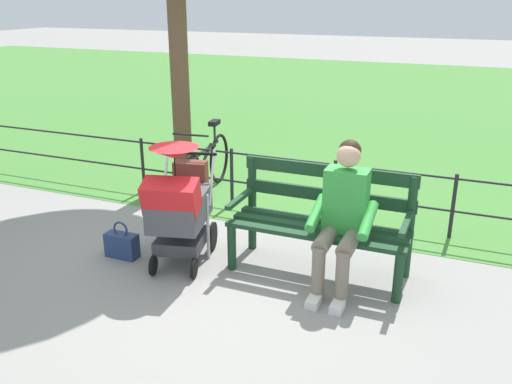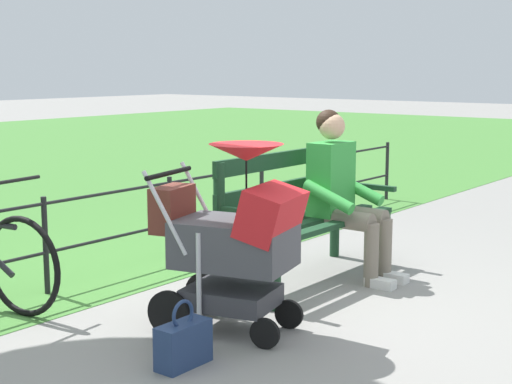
{
  "view_description": "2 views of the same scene",
  "coord_description": "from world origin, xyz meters",
  "px_view_note": "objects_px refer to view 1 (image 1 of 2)",
  "views": [
    {
      "loc": [
        -2.01,
        4.29,
        2.4
      ],
      "look_at": [
        -0.32,
        0.21,
        0.8
      ],
      "focal_mm": 38.29,
      "sensor_mm": 36.0,
      "label": 1
    },
    {
      "loc": [
        3.89,
        3.11,
        1.59
      ],
      "look_at": [
        -0.18,
        -0.05,
        0.75
      ],
      "focal_mm": 54.01,
      "sensor_mm": 36.0,
      "label": 2
    }
  ],
  "objects_px": {
    "park_bench": "(322,216)",
    "stroller": "(179,204)",
    "person_on_bench": "(342,213)",
    "handbag": "(122,245)",
    "bicycle": "(206,167)"
  },
  "relations": [
    {
      "from": "stroller",
      "to": "bicycle",
      "type": "xyz_separation_m",
      "value": [
        0.66,
        -1.78,
        -0.23
      ]
    },
    {
      "from": "person_on_bench",
      "to": "handbag",
      "type": "distance_m",
      "value": 2.16
    },
    {
      "from": "park_bench",
      "to": "person_on_bench",
      "type": "relative_size",
      "value": 1.26
    },
    {
      "from": "person_on_bench",
      "to": "stroller",
      "type": "distance_m",
      "value": 1.49
    },
    {
      "from": "person_on_bench",
      "to": "bicycle",
      "type": "relative_size",
      "value": 0.77
    },
    {
      "from": "park_bench",
      "to": "handbag",
      "type": "xyz_separation_m",
      "value": [
        1.83,
        0.5,
        -0.4
      ]
    },
    {
      "from": "bicycle",
      "to": "park_bench",
      "type": "bearing_deg",
      "value": 143.73
    },
    {
      "from": "park_bench",
      "to": "stroller",
      "type": "height_order",
      "value": "stroller"
    },
    {
      "from": "person_on_bench",
      "to": "bicycle",
      "type": "distance_m",
      "value": 2.7
    },
    {
      "from": "park_bench",
      "to": "stroller",
      "type": "bearing_deg",
      "value": 16.98
    },
    {
      "from": "bicycle",
      "to": "stroller",
      "type": "bearing_deg",
      "value": 110.38
    },
    {
      "from": "park_bench",
      "to": "handbag",
      "type": "bearing_deg",
      "value": 15.29
    },
    {
      "from": "park_bench",
      "to": "bicycle",
      "type": "distance_m",
      "value": 2.37
    },
    {
      "from": "stroller",
      "to": "handbag",
      "type": "distance_m",
      "value": 0.76
    },
    {
      "from": "person_on_bench",
      "to": "handbag",
      "type": "bearing_deg",
      "value": 7.66
    }
  ]
}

